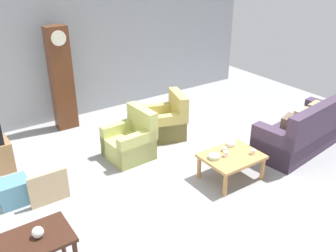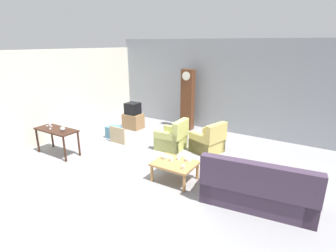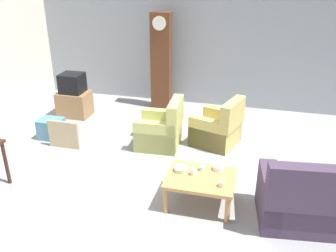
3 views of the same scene
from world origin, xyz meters
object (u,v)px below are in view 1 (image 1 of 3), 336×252
object	(u,v)px
coffee_table_wood	(231,158)
cup_cream_tall	(253,152)
storage_box_blue	(14,192)
bowl_white_stacked	(231,144)
cup_blue_rimmed	(224,149)
cup_white_porcelain	(226,154)
bowl_shallow_green	(214,157)
couch_floral	(304,132)
armchair_olive_far	(166,122)
glass_dome_cloche	(38,232)
armchair_olive_near	(131,142)
grandfather_clock	(61,79)
framed_picture_leaning	(49,188)

from	to	relation	value
coffee_table_wood	cup_cream_tall	xyz separation A→B (m)	(0.31, -0.17, 0.10)
storage_box_blue	bowl_white_stacked	size ratio (longest dim) A/B	2.73
coffee_table_wood	cup_blue_rimmed	world-z (taller)	cup_blue_rimmed
cup_white_porcelain	bowl_white_stacked	world-z (taller)	cup_white_porcelain
bowl_shallow_green	couch_floral	bearing A→B (deg)	-3.14
storage_box_blue	armchair_olive_far	bearing A→B (deg)	9.96
armchair_olive_far	storage_box_blue	size ratio (longest dim) A/B	2.17
couch_floral	cup_cream_tall	distance (m)	1.57
storage_box_blue	bowl_shallow_green	size ratio (longest dim) A/B	2.27
cup_cream_tall	bowl_white_stacked	xyz separation A→B (m)	(-0.10, 0.42, -0.01)
glass_dome_cloche	bowl_white_stacked	bearing A→B (deg)	11.66
storage_box_blue	bowl_white_stacked	bearing A→B (deg)	-18.31
glass_dome_cloche	bowl_shallow_green	size ratio (longest dim) A/B	0.64
armchair_olive_near	grandfather_clock	xyz separation A→B (m)	(-0.52, 1.93, 0.79)
cup_white_porcelain	framed_picture_leaning	bearing A→B (deg)	158.57
grandfather_clock	framed_picture_leaning	world-z (taller)	grandfather_clock
couch_floral	storage_box_blue	xyz separation A→B (m)	(-5.06, 1.41, -0.16)
cup_white_porcelain	storage_box_blue	bearing A→B (deg)	156.35
armchair_olive_near	glass_dome_cloche	bearing A→B (deg)	-137.57
armchair_olive_near	framed_picture_leaning	size ratio (longest dim) A/B	1.53
framed_picture_leaning	grandfather_clock	bearing A→B (deg)	64.12
grandfather_clock	framed_picture_leaning	bearing A→B (deg)	-115.88
couch_floral	cup_white_porcelain	world-z (taller)	couch_floral
couch_floral	coffee_table_wood	size ratio (longest dim) A/B	2.29
cup_white_porcelain	bowl_white_stacked	bearing A→B (deg)	33.75
framed_picture_leaning	cup_cream_tall	size ratio (longest dim) A/B	7.38
cup_cream_tall	storage_box_blue	bearing A→B (deg)	156.21
armchair_olive_near	bowl_white_stacked	xyz separation A→B (m)	(1.24, -1.35, 0.18)
bowl_white_stacked	cup_white_porcelain	bearing A→B (deg)	-146.25
cup_blue_rimmed	cup_cream_tall	xyz separation A→B (m)	(0.32, -0.35, 0.00)
armchair_olive_far	glass_dome_cloche	world-z (taller)	armchair_olive_far
glass_dome_cloche	bowl_white_stacked	world-z (taller)	glass_dome_cloche
armchair_olive_far	bowl_shallow_green	xyz separation A→B (m)	(-0.30, -1.85, 0.17)
armchair_olive_near	cup_cream_tall	bearing A→B (deg)	-52.84
armchair_olive_near	storage_box_blue	bearing A→B (deg)	-174.15
coffee_table_wood	framed_picture_leaning	world-z (taller)	framed_picture_leaning
armchair_olive_near	armchair_olive_far	bearing A→B (deg)	18.32
coffee_table_wood	glass_dome_cloche	size ratio (longest dim) A/B	7.54
cup_white_porcelain	bowl_white_stacked	size ratio (longest dim) A/B	0.59
armchair_olive_far	coffee_table_wood	world-z (taller)	armchair_olive_far
armchair_olive_near	coffee_table_wood	bearing A→B (deg)	-57.26
armchair_olive_near	cup_cream_tall	distance (m)	2.22
coffee_table_wood	grandfather_clock	size ratio (longest dim) A/B	0.44
grandfather_clock	bowl_shallow_green	world-z (taller)	grandfather_clock
couch_floral	armchair_olive_far	size ratio (longest dim) A/B	2.24
couch_floral	bowl_white_stacked	xyz separation A→B (m)	(-1.65, 0.28, 0.13)
framed_picture_leaning	storage_box_blue	world-z (taller)	framed_picture_leaning
armchair_olive_near	armchair_olive_far	size ratio (longest dim) A/B	0.94
cup_white_porcelain	bowl_white_stacked	distance (m)	0.40
armchair_olive_far	storage_box_blue	world-z (taller)	armchair_olive_far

